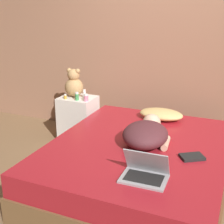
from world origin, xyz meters
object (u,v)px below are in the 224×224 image
object	(u,v)px
bottle_white	(84,94)
pillow	(161,114)
bottle_amber	(65,97)
book	(192,157)
teddy_bear	(74,84)
bottle_green	(77,96)
bottle_pink	(86,98)
laptop	(145,172)
person_lying	(147,133)

from	to	relation	value
bottle_white	pillow	bearing A→B (deg)	-3.05
bottle_white	bottle_amber	bearing A→B (deg)	-145.82
bottle_white	book	bearing A→B (deg)	-30.84
bottle_amber	book	bearing A→B (deg)	-24.13
teddy_bear	book	size ratio (longest dim) A/B	1.55
pillow	bottle_green	world-z (taller)	bottle_green
teddy_bear	book	xyz separation A→B (m)	(1.62, -0.90, -0.26)
bottle_green	bottle_white	bearing A→B (deg)	73.98
bottle_amber	bottle_green	bearing A→B (deg)	3.12
teddy_bear	book	bearing A→B (deg)	-28.87
teddy_bear	bottle_pink	size ratio (longest dim) A/B	4.08
bottle_green	book	bearing A→B (deg)	-26.62
bottle_white	book	size ratio (longest dim) A/B	0.47
pillow	bottle_amber	xyz separation A→B (m)	(-1.18, -0.08, 0.09)
laptop	bottle_white	size ratio (longest dim) A/B	3.21
bottle_green	teddy_bear	bearing A→B (deg)	129.93
bottle_pink	laptop	bearing A→B (deg)	-47.41
person_lying	bottle_amber	size ratio (longest dim) A/B	12.11
bottle_pink	pillow	bearing A→B (deg)	3.85
teddy_bear	pillow	bearing A→B (deg)	-3.51
laptop	book	xyz separation A→B (m)	(0.26, 0.46, -0.04)
laptop	bottle_pink	xyz separation A→B (m)	(-1.13, 1.22, 0.11)
laptop	book	distance (m)	0.53
bottle_amber	bottle_white	bearing A→B (deg)	34.18
laptop	bottle_green	world-z (taller)	same
laptop	teddy_bear	size ratio (longest dim) A/B	0.96
laptop	teddy_bear	world-z (taller)	teddy_bear
book	teddy_bear	bearing A→B (deg)	151.13
bottle_white	bottle_green	xyz separation A→B (m)	(-0.04, -0.12, -0.00)
bottle_amber	book	xyz separation A→B (m)	(1.67, -0.75, -0.13)
bottle_white	bottle_pink	distance (m)	0.14
laptop	bottle_pink	size ratio (longest dim) A/B	3.92
person_lying	laptop	bearing A→B (deg)	-80.41
bottle_white	bottle_green	bearing A→B (deg)	-106.02
pillow	book	xyz separation A→B (m)	(0.48, -0.83, -0.04)
teddy_bear	bottle_pink	xyz separation A→B (m)	(0.24, -0.13, -0.11)
bottle_white	person_lying	bearing A→B (deg)	-35.63
bottle_green	bottle_amber	bearing A→B (deg)	-176.88
bottle_amber	teddy_bear	bearing A→B (deg)	74.53
bottle_white	book	world-z (taller)	bottle_white
bottle_green	bottle_pink	bearing A→B (deg)	4.79
person_lying	book	xyz separation A→B (m)	(0.44, -0.14, -0.09)
person_lying	bottle_white	xyz separation A→B (m)	(-1.03, 0.74, 0.07)
person_lying	laptop	distance (m)	0.63
bottle_pink	bottle_green	xyz separation A→B (m)	(-0.12, -0.01, 0.01)
teddy_bear	bottle_amber	bearing A→B (deg)	-105.47
teddy_bear	laptop	bearing A→B (deg)	-44.88
laptop	bottle_green	size ratio (longest dim) A/B	3.40
pillow	laptop	world-z (taller)	laptop
pillow	bottle_white	size ratio (longest dim) A/B	4.56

